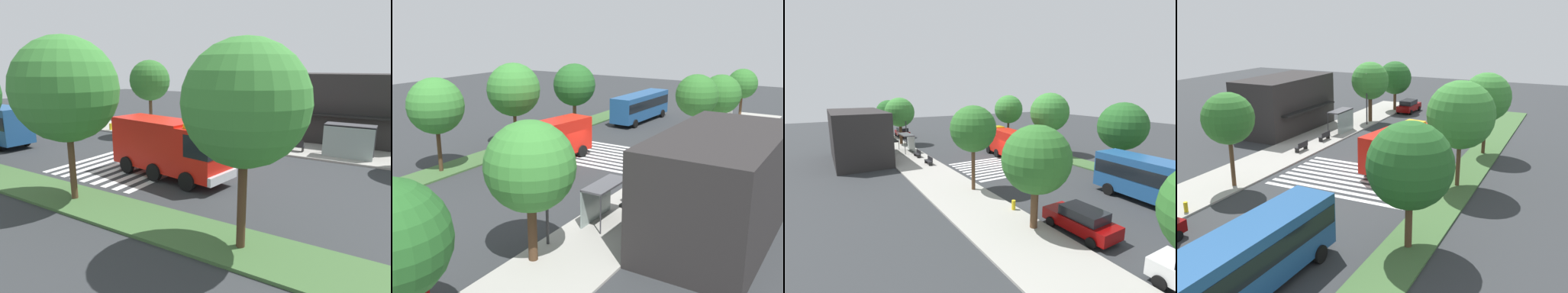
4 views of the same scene
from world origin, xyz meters
The scene contains 21 objects.
ground_plane centered at (0.00, 0.00, 0.00)m, with size 120.00×120.00×0.00m, color #2D3033.
sidewalk centered at (0.00, 9.15, 0.07)m, with size 60.00×5.16×0.14m, color #9E9B93.
median_strip centered at (0.00, -8.07, 0.07)m, with size 60.00×3.00×0.14m, color #3D6033.
crosswalk centered at (-2.21, 0.00, 0.01)m, with size 7.65×11.82×0.01m.
fire_truck centered at (1.95, -2.27, 2.05)m, with size 8.55×3.69×3.68m.
parked_car_mid centered at (-17.40, 5.37, 0.86)m, with size 4.69×2.21×1.66m.
parked_car_east centered at (24.40, 5.37, 0.89)m, with size 4.58×2.20×1.73m.
transit_bus centered at (-17.85, -2.96, 2.05)m, with size 10.72×3.13×3.45m.
bus_stop_shelter centered at (10.63, 8.04, 1.89)m, with size 3.50×1.40×2.46m.
bench_near_shelter centered at (6.63, 8.04, 0.59)m, with size 1.60×0.50×0.90m.
bench_west_of_shelter centered at (2.34, 8.04, 0.59)m, with size 1.60×0.50×0.90m.
street_lamp centered at (14.91, 7.17, 3.84)m, with size 0.36×0.36×6.27m.
storefront_building centered at (8.96, 14.69, 3.08)m, with size 11.89×6.74×6.17m.
sidewalk_tree_west centered at (-15.60, 7.57, 4.52)m, with size 4.23×4.23×6.52m.
sidewalk_tree_center centered at (-7.63, 7.57, 5.44)m, with size 3.92×3.92×7.29m.
sidewalk_tree_east centered at (16.70, 7.57, 5.17)m, with size 4.58×4.58×7.35m.
sidewalk_tree_far_east centered at (24.59, 7.57, 4.59)m, with size 4.52×4.52×6.72m.
median_tree_far_west centered at (-10.70, -8.07, 5.00)m, with size 4.88×4.88×7.32m.
median_tree_west centered at (-0.15, -8.07, 5.72)m, with size 5.14×5.14×8.16m.
median_tree_center centered at (9.24, -8.07, 5.56)m, with size 4.53×4.53×7.70m.
fire_hydrant centered at (-12.80, 7.07, 0.49)m, with size 0.28×0.28×0.70m, color gold.
Camera 3 is at (-28.16, 18.65, 8.66)m, focal length 25.86 mm.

